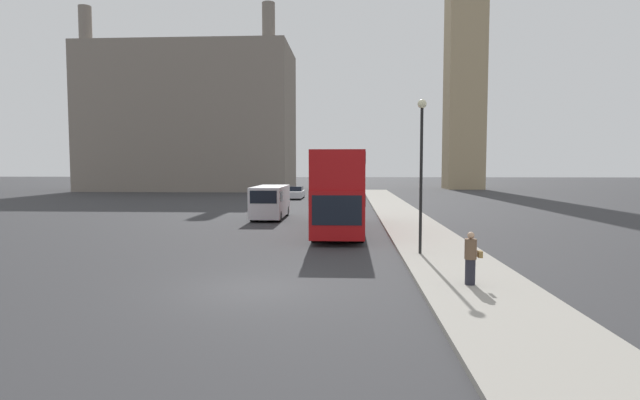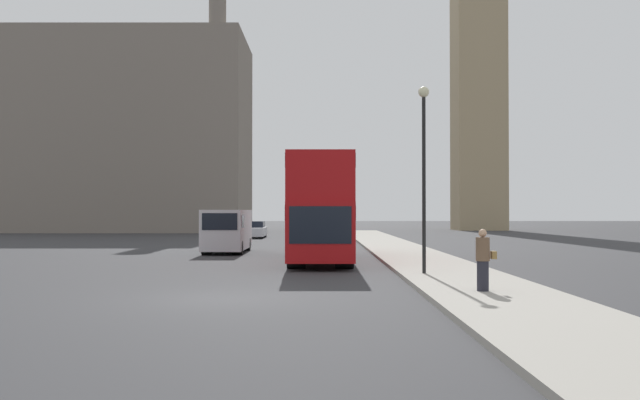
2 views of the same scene
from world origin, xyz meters
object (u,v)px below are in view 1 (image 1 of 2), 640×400
white_van (270,201)px  parked_sedan (295,193)px  pedestrian (471,258)px  red_double_decker_bus (339,188)px  street_lamp (421,154)px

white_van → parked_sedan: white_van is taller
white_van → pedestrian: 21.54m
pedestrian → parked_sedan: bearing=103.2°
white_van → pedestrian: bearing=-65.0°
red_double_decker_bus → street_lamp: street_lamp is taller
pedestrian → street_lamp: (-0.74, 5.28, 3.23)m
parked_sedan → red_double_decker_bus: bearing=-78.9°
street_lamp → parked_sedan: 37.07m
pedestrian → street_lamp: street_lamp is taller
red_double_decker_bus → white_van: bearing=127.2°
white_van → pedestrian: size_ratio=3.67×
white_van → red_double_decker_bus: bearing=-52.8°
red_double_decker_bus → street_lamp: 8.63m
red_double_decker_bus → pedestrian: 13.75m
pedestrian → street_lamp: bearing=98.0°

